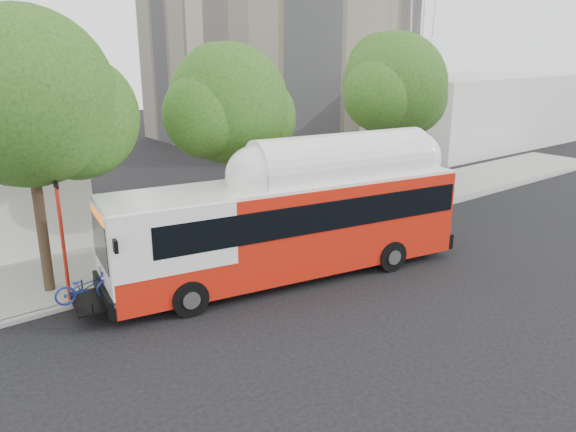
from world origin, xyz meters
The scene contains 10 objects.
ground centered at (0.00, 0.00, 0.00)m, with size 120.00×120.00×0.00m, color black.
sidewalk centered at (0.00, 6.50, 0.07)m, with size 60.00×5.00×0.15m, color gray.
curb_strip centered at (0.00, 3.90, 0.07)m, with size 60.00×0.30×0.15m, color gray.
red_curb_segment centered at (-3.00, 3.90, 0.08)m, with size 10.00×0.32×0.16m, color maroon.
street_tree_left centered at (-8.53, 5.56, 6.60)m, with size 6.67×5.80×9.74m.
street_tree_mid centered at (-0.59, 6.06, 5.91)m, with size 5.75×5.00×8.62m.
street_tree_right centered at (9.44, 5.86, 6.26)m, with size 6.21×5.40×9.18m.
horizon_block centered at (30.00, 16.00, 3.00)m, with size 20.00×12.00×6.00m, color silver.
transit_bus centered at (-1.32, 1.42, 1.99)m, with size 14.63×5.26×4.26m.
signal_pole centered at (-8.74, 4.14, 2.22)m, with size 0.12×0.41×4.32m.
Camera 1 is at (-13.69, -14.06, 8.40)m, focal length 35.00 mm.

